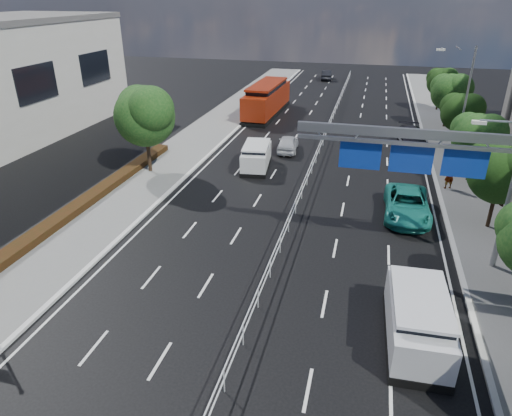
% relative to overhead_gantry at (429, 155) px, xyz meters
% --- Properties ---
extents(ground, '(160.00, 160.00, 0.00)m').
position_rel_overhead_gantry_xyz_m(ground, '(-6.74, -10.05, -5.61)').
color(ground, black).
rests_on(ground, ground).
extents(kerb_near, '(0.25, 140.00, 0.15)m').
position_rel_overhead_gantry_xyz_m(kerb_near, '(-15.74, -10.05, -5.54)').
color(kerb_near, silver).
rests_on(kerb_near, ground).
extents(median_fence, '(0.05, 85.00, 1.02)m').
position_rel_overhead_gantry_xyz_m(median_fence, '(-6.74, 12.45, -5.08)').
color(median_fence, silver).
rests_on(median_fence, ground).
extents(hedge_near, '(1.00, 36.00, 0.44)m').
position_rel_overhead_gantry_xyz_m(hedge_near, '(-20.04, -5.05, -5.25)').
color(hedge_near, black).
rests_on(hedge_near, sidewalk_near).
extents(overhead_gantry, '(10.24, 0.38, 7.45)m').
position_rel_overhead_gantry_xyz_m(overhead_gantry, '(0.00, 0.00, 0.00)').
color(overhead_gantry, gray).
rests_on(overhead_gantry, ground).
extents(streetlight_far, '(2.78, 2.40, 9.00)m').
position_rel_overhead_gantry_xyz_m(streetlight_far, '(3.76, 15.95, -0.40)').
color(streetlight_far, gray).
rests_on(streetlight_far, ground).
extents(near_tree_back, '(4.84, 4.51, 6.69)m').
position_rel_overhead_gantry_xyz_m(near_tree_back, '(-18.68, 7.92, -1.00)').
color(near_tree_back, black).
rests_on(near_tree_back, ground).
extents(far_tree_d, '(3.85, 3.59, 5.34)m').
position_rel_overhead_gantry_xyz_m(far_tree_d, '(4.51, 4.42, -1.92)').
color(far_tree_d, black).
rests_on(far_tree_d, ground).
extents(far_tree_e, '(3.63, 3.38, 5.13)m').
position_rel_overhead_gantry_xyz_m(far_tree_e, '(4.51, 11.93, -2.05)').
color(far_tree_e, black).
rests_on(far_tree_e, ground).
extents(far_tree_f, '(3.52, 3.28, 5.02)m').
position_rel_overhead_gantry_xyz_m(far_tree_f, '(4.50, 19.43, -2.12)').
color(far_tree_f, black).
rests_on(far_tree_f, ground).
extents(far_tree_g, '(3.96, 3.69, 5.45)m').
position_rel_overhead_gantry_xyz_m(far_tree_g, '(4.51, 26.92, -1.85)').
color(far_tree_g, black).
rests_on(far_tree_g, ground).
extents(far_tree_h, '(3.41, 3.18, 4.91)m').
position_rel_overhead_gantry_xyz_m(far_tree_h, '(4.50, 34.43, -2.18)').
color(far_tree_h, black).
rests_on(far_tree_h, ground).
extents(white_minivan, '(2.48, 4.70, 1.96)m').
position_rel_overhead_gantry_xyz_m(white_minivan, '(-11.12, 10.85, -4.65)').
color(white_minivan, black).
rests_on(white_minivan, ground).
extents(red_bus, '(3.11, 11.61, 3.44)m').
position_rel_overhead_gantry_xyz_m(red_bus, '(-14.24, 27.88, -3.81)').
color(red_bus, black).
rests_on(red_bus, ground).
extents(near_car_silver, '(1.97, 4.19, 1.39)m').
position_rel_overhead_gantry_xyz_m(near_car_silver, '(-9.52, 15.64, -4.91)').
color(near_car_silver, '#B4B6BC').
rests_on(near_car_silver, ground).
extents(near_car_dark, '(1.87, 4.46, 1.43)m').
position_rel_overhead_gantry_xyz_m(near_car_dark, '(-10.22, 51.92, -4.89)').
color(near_car_dark, black).
rests_on(near_car_dark, ground).
extents(silver_minivan, '(2.39, 5.27, 2.16)m').
position_rel_overhead_gantry_xyz_m(silver_minivan, '(-0.24, -6.55, -4.54)').
color(silver_minivan, black).
rests_on(silver_minivan, ground).
extents(parked_car_teal, '(2.64, 5.70, 1.58)m').
position_rel_overhead_gantry_xyz_m(parked_car_teal, '(-0.11, 4.94, -4.81)').
color(parked_car_teal, '#1C7E72').
rests_on(parked_car_teal, ground).
extents(parked_car_dark, '(2.68, 5.50, 1.54)m').
position_rel_overhead_gantry_xyz_m(parked_car_dark, '(0.94, 19.95, -4.84)').
color(parked_car_dark, black).
rests_on(parked_car_dark, ground).
extents(pedestrian_a, '(0.82, 0.69, 1.91)m').
position_rel_overhead_gantry_xyz_m(pedestrian_a, '(2.86, 9.90, -4.51)').
color(pedestrian_a, gray).
rests_on(pedestrian_a, sidewalk_far).
extents(pedestrian_b, '(1.06, 0.90, 1.93)m').
position_rel_overhead_gantry_xyz_m(pedestrian_b, '(6.02, 7.77, -4.50)').
color(pedestrian_b, gray).
rests_on(pedestrian_b, sidewalk_far).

